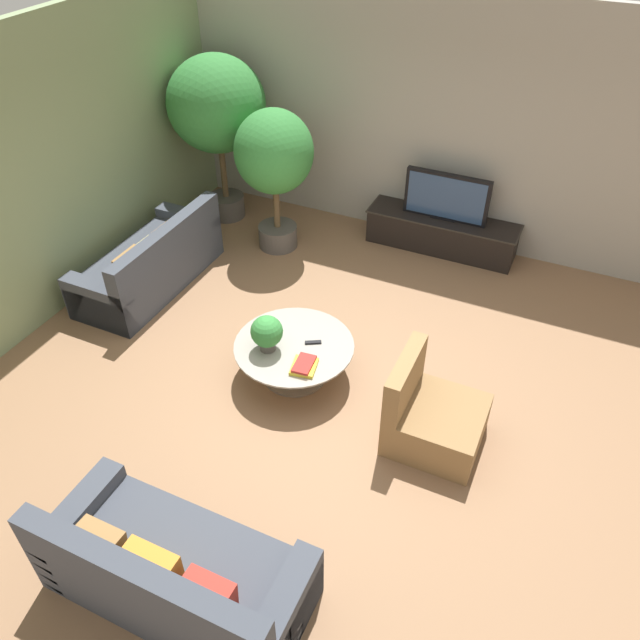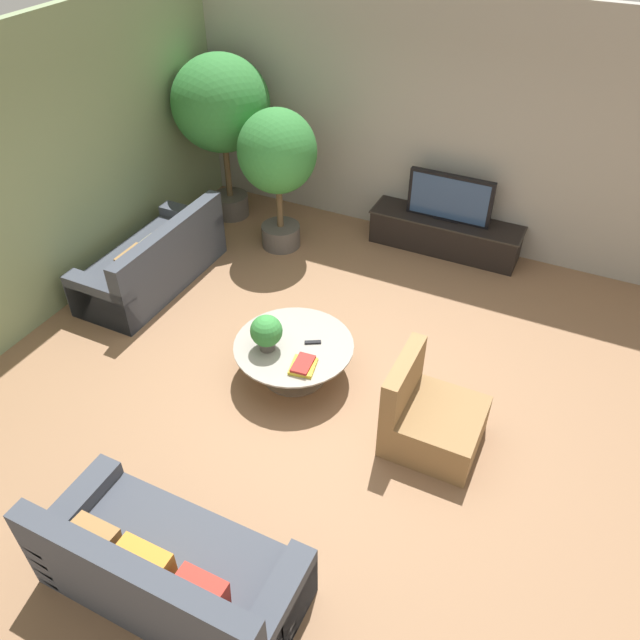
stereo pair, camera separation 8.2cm
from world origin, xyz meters
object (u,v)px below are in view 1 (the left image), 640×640
object	(u,v)px
potted_palm_tall	(217,108)
potted_palm_corner	(274,158)
television	(447,197)
couch_near_entry	(173,574)
media_console	(442,233)
couch_by_wall	(152,264)
coffee_table	(294,354)
armchair_wicker	(431,417)
potted_plant_tabletop	(267,332)

from	to	relation	value
potted_palm_tall	potted_palm_corner	xyz separation A→B (m)	(1.02, -0.40, -0.31)
television	couch_near_entry	bearing A→B (deg)	-94.20
media_console	couch_by_wall	distance (m)	3.64
coffee_table	couch_near_entry	distance (m)	2.41
armchair_wicker	television	bearing A→B (deg)	14.51
couch_near_entry	potted_plant_tabletop	xyz separation A→B (m)	(-0.46, 2.24, 0.32)
armchair_wicker	potted_palm_tall	size ratio (longest dim) A/B	0.39
couch_by_wall	couch_near_entry	xyz separation A→B (m)	(2.49, -3.09, -0.00)
television	armchair_wicker	xyz separation A→B (m)	(0.81, -3.14, -0.47)
couch_near_entry	potted_palm_tall	world-z (taller)	potted_palm_tall
couch_by_wall	media_console	bearing A→B (deg)	127.62
media_console	armchair_wicker	bearing A→B (deg)	-75.50
coffee_table	potted_palm_tall	distance (m)	3.62
coffee_table	potted_palm_corner	distance (m)	2.63
coffee_table	couch_near_entry	xyz separation A→B (m)	(0.26, -2.40, 0.00)
couch_near_entry	potted_plant_tabletop	bearing A→B (deg)	-78.37
armchair_wicker	potted_plant_tabletop	xyz separation A→B (m)	(-1.66, 0.07, 0.34)
media_console	couch_near_entry	distance (m)	5.33
armchair_wicker	potted_palm_tall	world-z (taller)	potted_palm_tall
couch_near_entry	potted_plant_tabletop	size ratio (longest dim) A/B	5.02
couch_near_entry	potted_palm_corner	xyz separation A→B (m)	(-1.55, 4.49, 0.93)
television	armchair_wicker	bearing A→B (deg)	-75.49
television	armchair_wicker	world-z (taller)	television
armchair_wicker	potted_palm_corner	xyz separation A→B (m)	(-2.76, 2.32, 0.94)
couch_by_wall	armchair_wicker	xyz separation A→B (m)	(3.69, -0.92, -0.02)
media_console	potted_plant_tabletop	world-z (taller)	potted_plant_tabletop
couch_near_entry	potted_palm_tall	bearing A→B (deg)	-62.28
armchair_wicker	potted_plant_tabletop	world-z (taller)	armchair_wicker
couch_by_wall	potted_palm_corner	bearing A→B (deg)	146.19
couch_near_entry	couch_by_wall	bearing A→B (deg)	-51.15
media_console	coffee_table	world-z (taller)	media_console
couch_near_entry	media_console	bearing A→B (deg)	-94.20
potted_palm_tall	potted_palm_corner	distance (m)	1.14
couch_near_entry	potted_palm_tall	distance (m)	5.67
coffee_table	couch_by_wall	distance (m)	2.34
coffee_table	couch_by_wall	size ratio (longest dim) A/B	0.61
couch_by_wall	potted_plant_tabletop	world-z (taller)	couch_by_wall
potted_palm_tall	couch_by_wall	bearing A→B (deg)	-87.43
television	potted_palm_tall	world-z (taller)	potted_palm_tall
media_console	coffee_table	size ratio (longest dim) A/B	1.64
media_console	television	xyz separation A→B (m)	(0.00, -0.00, 0.51)
potted_palm_corner	potted_plant_tabletop	bearing A→B (deg)	-64.12
couch_near_entry	television	bearing A→B (deg)	-94.20
armchair_wicker	potted_plant_tabletop	size ratio (longest dim) A/B	2.30
couch_by_wall	television	bearing A→B (deg)	127.60
coffee_table	couch_by_wall	world-z (taller)	couch_by_wall
armchair_wicker	couch_near_entry	bearing A→B (deg)	151.04
television	couch_by_wall	bearing A→B (deg)	-142.40
potted_palm_tall	potted_plant_tabletop	size ratio (longest dim) A/B	5.83
television	coffee_table	size ratio (longest dim) A/B	0.90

